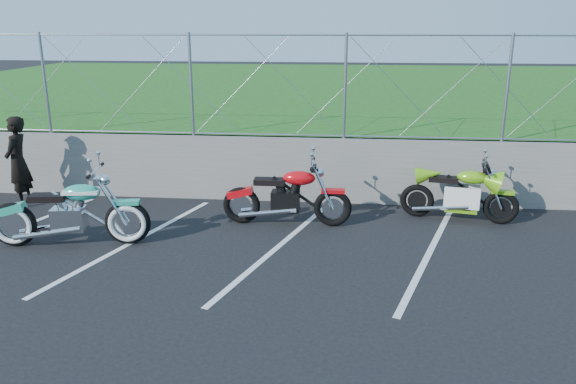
# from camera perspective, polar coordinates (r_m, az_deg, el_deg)

# --- Properties ---
(ground) EXTENTS (90.00, 90.00, 0.00)m
(ground) POSITION_cam_1_polar(r_m,az_deg,el_deg) (8.20, -1.79, -8.22)
(ground) COLOR black
(ground) RESTS_ON ground
(retaining_wall) EXTENTS (30.00, 0.22, 1.30)m
(retaining_wall) POSITION_cam_1_polar(r_m,az_deg,el_deg) (11.27, 0.48, 2.33)
(retaining_wall) COLOR #64635F
(retaining_wall) RESTS_ON ground
(grass_field) EXTENTS (30.00, 20.00, 1.30)m
(grass_field) POSITION_cam_1_polar(r_m,az_deg,el_deg) (21.08, 3.00, 9.13)
(grass_field) COLOR #1B4F15
(grass_field) RESTS_ON ground
(chain_link_fence) EXTENTS (28.00, 0.03, 2.00)m
(chain_link_fence) POSITION_cam_1_polar(r_m,az_deg,el_deg) (10.97, 0.50, 10.70)
(chain_link_fence) COLOR gray
(chain_link_fence) RESTS_ON retaining_wall
(parking_lines) EXTENTS (18.29, 4.31, 0.01)m
(parking_lines) POSITION_cam_1_polar(r_m,az_deg,el_deg) (9.06, 6.62, -5.81)
(parking_lines) COLOR silver
(parking_lines) RESTS_ON ground
(cruiser_turquoise) EXTENTS (2.53, 0.80, 1.26)m
(cruiser_turquoise) POSITION_cam_1_polar(r_m,az_deg,el_deg) (9.65, -21.09, -2.23)
(cruiser_turquoise) COLOR black
(cruiser_turquoise) RESTS_ON ground
(naked_orange) EXTENTS (2.30, 0.78, 1.15)m
(naked_orange) POSITION_cam_1_polar(r_m,az_deg,el_deg) (9.92, 0.05, -0.65)
(naked_orange) COLOR black
(naked_orange) RESTS_ON ground
(sportbike_green) EXTENTS (2.07, 0.74, 1.08)m
(sportbike_green) POSITION_cam_1_polar(r_m,az_deg,el_deg) (10.62, 17.12, -0.37)
(sportbike_green) COLOR black
(sportbike_green) RESTS_ON ground
(person_standing) EXTENTS (0.51, 0.70, 1.77)m
(person_standing) POSITION_cam_1_polar(r_m,az_deg,el_deg) (12.07, -25.76, 2.77)
(person_standing) COLOR black
(person_standing) RESTS_ON ground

